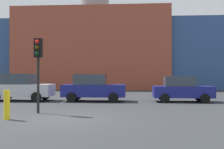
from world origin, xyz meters
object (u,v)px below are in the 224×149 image
at_px(parked_car_1, 20,87).
at_px(parked_car_2, 93,88).
at_px(traffic_light_island, 38,58).
at_px(bollard_yellow_0, 7,105).
at_px(parked_car_3, 182,89).

xyz_separation_m(parked_car_1, parked_car_2, (5.18, 0.00, -0.02)).
distance_m(traffic_light_island, bollard_yellow_0, 2.84).
bearing_deg(parked_car_1, traffic_light_island, -61.42).
distance_m(parked_car_1, bollard_yellow_0, 8.71).
distance_m(parked_car_3, bollard_yellow_0, 11.77).
bearing_deg(parked_car_2, bollard_yellow_0, -106.05).
relative_size(parked_car_3, bollard_yellow_0, 3.31).
distance_m(parked_car_3, traffic_light_island, 10.17).
bearing_deg(parked_car_3, traffic_light_island, -140.85).
xyz_separation_m(parked_car_1, parked_car_3, (11.22, 0.00, -0.10)).
relative_size(parked_car_1, traffic_light_island, 1.25).
bearing_deg(parked_car_2, parked_car_3, 0.00).
xyz_separation_m(parked_car_3, traffic_light_island, (-7.77, -6.33, 1.75)).
bearing_deg(bollard_yellow_0, parked_car_2, 73.95).
xyz_separation_m(parked_car_2, traffic_light_island, (-1.74, -6.33, 1.68)).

